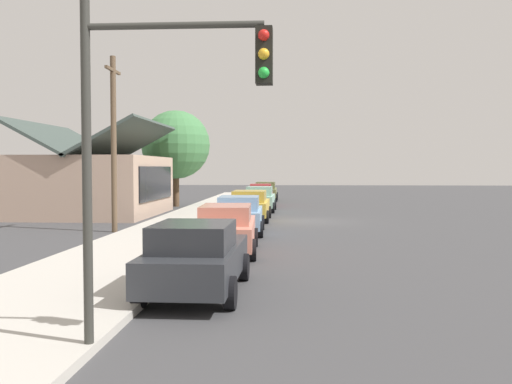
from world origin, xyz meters
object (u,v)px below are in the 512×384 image
Objects in this scene: car_skyblue at (239,214)px; fire_hydrant_red at (207,221)px; car_olive at (266,191)px; shade_tree at (176,145)px; car_coral at (227,228)px; car_mustard at (250,205)px; traffic_light_main at (158,117)px; car_seafoam at (260,199)px; utility_pole_wooden at (114,140)px; car_cherry at (261,194)px; car_charcoal at (196,257)px.

car_skyblue reaches higher than fire_hydrant_red.
shade_tree reaches higher than car_olive.
car_coral is 1.02× the size of car_mustard.
fire_hydrant_red is at bearing 175.96° from car_olive.
traffic_light_main is at bearing -173.94° from fire_hydrant_red.
car_seafoam is (6.29, -0.16, -0.00)m from car_mustard.
car_olive is (28.88, 0.08, -0.00)m from car_coral.
utility_pole_wooden is (-15.88, -0.63, -0.46)m from shade_tree.
shade_tree is (21.61, 6.15, 3.57)m from car_coral.
car_cherry is 0.97× the size of car_olive.
car_skyblue is 15.43m from traffic_light_main.
traffic_light_main is at bearing -179.40° from car_seafoam.
car_skyblue is 6.44× the size of fire_hydrant_red.
car_cherry reaches higher than fire_hydrant_red.
utility_pole_wooden is at bearing 91.69° from fire_hydrant_red.
car_olive is at bearing 0.11° from car_mustard.
car_skyblue is 1.00× the size of car_cherry.
car_cherry is at bearing 178.61° from car_olive.
car_cherry is at bearing -77.71° from shade_tree.
car_olive is 23.98m from utility_pole_wooden.
car_charcoal is 28.65m from car_cherry.
car_coral is 6.97× the size of fire_hydrant_red.
car_cherry is 18.26m from utility_pole_wooden.
car_seafoam is at bearing -1.36° from car_mustard.
car_coral is 0.72× the size of shade_tree.
car_skyblue is 0.98× the size of car_seafoam.
fire_hydrant_red is (11.58, 1.52, -0.32)m from car_charcoal.
shade_tree is at bearing 11.34° from traffic_light_main.
car_mustard is (11.15, 0.08, 0.00)m from car_coral.
car_charcoal is 6.48× the size of fire_hydrant_red.
car_olive is (17.73, 0.00, -0.00)m from car_mustard.
fire_hydrant_red is at bearing 6.06° from traffic_light_main.
shade_tree is at bearing 2.29° from utility_pole_wooden.
shade_tree reaches higher than car_cherry.
car_coral is 0.95× the size of traffic_light_main.
car_seafoam is at bearing -2.86° from car_coral.
car_skyblue is at bearing -106.85° from fire_hydrant_red.
car_skyblue is at bearing 179.49° from car_olive.
car_olive is 0.70× the size of shade_tree.
utility_pole_wooden is at bearing 84.84° from car_skyblue.
car_skyblue is at bearing 1.08° from car_charcoal.
car_olive is at bearing -1.90° from car_skyblue.
shade_tree is at bearing 139.66° from car_olive.
car_skyblue and car_mustard have the same top height.
car_coral and car_cherry have the same top height.
car_coral is 22.75m from shade_tree.
utility_pole_wooden is at bearing 41.30° from car_coral.
car_cherry is at bearing -1.60° from car_skyblue.
fire_hydrant_red is (-15.76, -4.63, -3.89)m from shade_tree.
car_cherry is at bearing 3.16° from car_seafoam.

